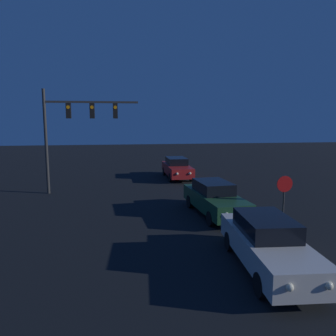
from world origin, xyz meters
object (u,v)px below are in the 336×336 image
object	(u,v)px
car_near	(267,243)
traffic_signal_mast	(73,122)
car_mid	(214,198)
car_far	(177,168)
stop_sign	(284,191)

from	to	relation	value
car_near	traffic_signal_mast	size ratio (longest dim) A/B	0.81
car_near	car_mid	xyz separation A→B (m)	(0.08, 5.65, 0.00)
traffic_signal_mast	car_near	bearing A→B (deg)	-59.09
car_mid	car_far	size ratio (longest dim) A/B	1.01
car_near	car_far	bearing A→B (deg)	-86.01
car_near	car_mid	bearing A→B (deg)	-86.52
traffic_signal_mast	stop_sign	distance (m)	12.45
car_mid	car_far	xyz separation A→B (m)	(-0.01, 9.83, 0.00)
car_far	traffic_signal_mast	distance (m)	8.73
stop_sign	car_mid	bearing A→B (deg)	142.30
car_near	traffic_signal_mast	world-z (taller)	traffic_signal_mast
car_near	car_far	xyz separation A→B (m)	(0.07, 15.48, 0.00)
car_near	stop_sign	distance (m)	4.58
car_near	car_far	distance (m)	15.48
car_mid	traffic_signal_mast	world-z (taller)	traffic_signal_mast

